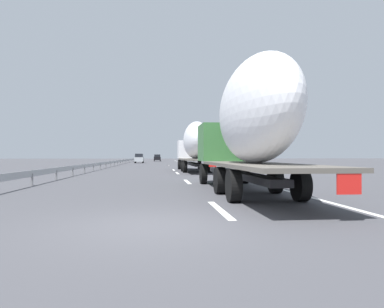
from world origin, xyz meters
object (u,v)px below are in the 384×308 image
Objects in this scene: truck_lead at (195,144)px; road_sign at (196,151)px; car_silver_hatch at (139,158)px; car_black_suv at (157,158)px; truck_trailing at (248,123)px.

road_sign is at bearing -6.95° from truck_lead.
car_black_suv is at bearing -9.42° from car_silver_hatch.
car_silver_hatch is (56.98, 7.09, -1.82)m from truck_trailing.
car_silver_hatch is at bearing 7.09° from truck_trailing.
truck_lead is 38.60m from car_silver_hatch.
truck_trailing is 57.45m from car_silver_hatch.
car_black_suv is at bearing 10.79° from road_sign.
truck_lead reaches higher than road_sign.
truck_trailing is at bearing -172.91° from car_silver_hatch.
truck_lead is 3.18× the size of car_black_suv.
road_sign reaches higher than car_black_suv.
car_black_suv is at bearing 3.30° from truck_lead.
car_silver_hatch reaches higher than car_black_suv.
road_sign reaches higher than car_silver_hatch.
truck_trailing is at bearing -177.50° from car_black_suv.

